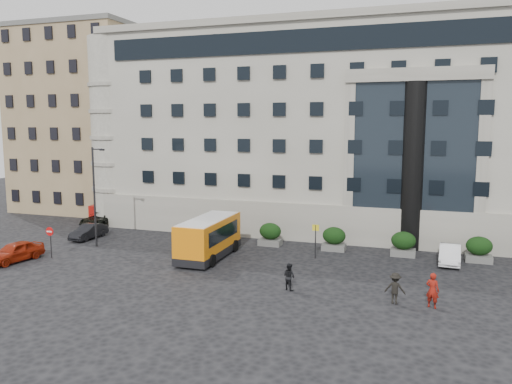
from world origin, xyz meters
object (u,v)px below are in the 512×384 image
(street_lamp, at_px, (95,193))
(white_taxi, at_px, (450,254))
(hedge_d, at_px, (403,244))
(hedge_e, at_px, (479,249))
(hedge_a, at_px, (211,230))
(parked_car_d, at_px, (101,219))
(bus_stop_sign, at_px, (316,235))
(pedestrian_a, at_px, (433,290))
(hedge_c, at_px, (334,239))
(minibus, at_px, (209,236))
(hedge_b, at_px, (270,234))
(pedestrian_b, at_px, (289,277))
(pedestrian_c, at_px, (395,288))
(red_truck, at_px, (110,207))
(parked_car_c, at_px, (121,217))
(no_entry_sign, at_px, (50,236))
(parked_car_a, at_px, (15,252))
(parked_car_b, at_px, (89,232))

(street_lamp, xyz_separation_m, white_taxi, (26.75, 3.76, -3.70))
(hedge_d, distance_m, hedge_e, 5.20)
(hedge_a, relative_size, hedge_d, 1.00)
(street_lamp, bearing_deg, parked_car_d, 123.35)
(bus_stop_sign, relative_size, pedestrian_a, 1.31)
(hedge_c, bearing_deg, street_lamp, -165.33)
(hedge_c, relative_size, minibus, 0.26)
(hedge_b, distance_m, pedestrian_b, 11.02)
(parked_car_d, height_order, pedestrian_c, pedestrian_c)
(hedge_d, xyz_separation_m, pedestrian_b, (-6.16, -10.18, -0.12))
(bus_stop_sign, distance_m, pedestrian_a, 11.17)
(hedge_e, bearing_deg, bus_stop_sign, -166.08)
(red_truck, distance_m, white_taxi, 32.78)
(parked_car_d, bearing_deg, street_lamp, -59.28)
(hedge_e, bearing_deg, parked_car_c, 172.61)
(hedge_e, bearing_deg, parked_car_d, 176.04)
(minibus, xyz_separation_m, parked_car_c, (-13.57, 9.23, -0.98))
(street_lamp, xyz_separation_m, parked_car_c, (-3.65, 9.00, -3.74))
(white_taxi, relative_size, pedestrian_b, 2.49)
(hedge_a, height_order, pedestrian_a, pedestrian_a)
(minibus, xyz_separation_m, red_truck, (-15.39, 10.04, -0.29))
(bus_stop_sign, xyz_separation_m, pedestrian_c, (6.04, -7.80, -0.86))
(parked_car_c, xyz_separation_m, white_taxi, (30.39, -5.24, 0.03))
(street_lamp, xyz_separation_m, minibus, (9.93, -0.23, -2.75))
(no_entry_sign, xyz_separation_m, pedestrian_b, (18.44, -1.34, -0.84))
(pedestrian_a, bearing_deg, parked_car_a, 19.30)
(minibus, height_order, parked_car_a, minibus)
(pedestrian_a, bearing_deg, no_entry_sign, 15.91)
(red_truck, bearing_deg, parked_car_b, -76.65)
(bus_stop_sign, height_order, parked_car_c, bus_stop_sign)
(street_lamp, bearing_deg, pedestrian_c, -13.87)
(hedge_a, xyz_separation_m, hedge_b, (5.20, 0.00, 0.00))
(parked_car_c, bearing_deg, pedestrian_c, -26.09)
(minibus, bearing_deg, hedge_b, 57.40)
(no_entry_sign, bearing_deg, red_truck, 107.65)
(hedge_b, distance_m, bus_stop_sign, 5.19)
(parked_car_b, xyz_separation_m, pedestrian_a, (27.80, -7.90, 0.34))
(no_entry_sign, bearing_deg, pedestrian_b, -4.14)
(hedge_e, xyz_separation_m, white_taxi, (-1.99, -1.04, -0.26))
(parked_car_b, distance_m, pedestrian_b, 21.13)
(parked_car_b, bearing_deg, pedestrian_a, -13.93)
(hedge_e, height_order, street_lamp, street_lamp)
(street_lamp, height_order, pedestrian_c, street_lamp)
(hedge_a, xyz_separation_m, hedge_d, (15.60, 0.00, 0.00))
(parked_car_b, bearing_deg, white_taxi, 5.14)
(bus_stop_sign, xyz_separation_m, parked_car_a, (-20.30, -7.60, -1.02))
(parked_car_b, distance_m, parked_car_d, 5.50)
(pedestrian_b, relative_size, pedestrian_c, 0.93)
(hedge_a, xyz_separation_m, minibus, (1.99, -5.03, 0.69))
(parked_car_c, xyz_separation_m, pedestrian_c, (27.13, -14.80, 0.24))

